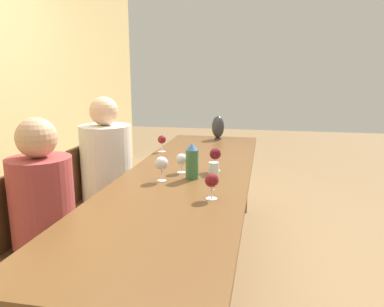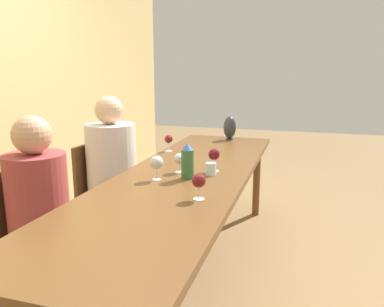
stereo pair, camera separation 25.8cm
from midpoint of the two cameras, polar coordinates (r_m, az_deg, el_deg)
name	(u,v)px [view 1 (the left image)]	position (r m, az deg, el deg)	size (l,w,h in m)	color
ground_plane	(188,280)	(2.76, -3.52, -18.70)	(14.00, 14.00, 0.00)	olive
dining_table	(187,184)	(2.47, -3.73, -4.69)	(2.93, 0.81, 0.77)	brown
water_bottle	(192,162)	(2.32, -3.19, -1.28)	(0.08, 0.08, 0.22)	#336638
water_tumbler	(214,168)	(2.42, 0.29, -2.32)	(0.07, 0.07, 0.08)	silver
vase	(218,127)	(3.67, 1.97, 4.02)	(0.12, 0.12, 0.23)	#2D2D33
wine_glass_0	(162,164)	(2.28, -7.91, -1.57)	(0.08, 0.08, 0.15)	silver
wine_glass_1	(162,140)	(3.12, -7.00, 2.03)	(0.07, 0.07, 0.14)	silver
wine_glass_2	(215,155)	(2.50, 0.62, -0.20)	(0.08, 0.08, 0.15)	silver
wine_glass_3	(182,160)	(2.46, -4.60, -0.97)	(0.08, 0.08, 0.13)	silver
wine_glass_4	(212,181)	(1.95, -0.77, -4.25)	(0.07, 0.07, 0.14)	silver
chair_near	(36,244)	(2.35, -25.76, -12.37)	(0.44, 0.44, 0.88)	brown
chair_far	(100,196)	(3.01, -16.23, -6.22)	(0.44, 0.44, 0.88)	brown
person_near	(46,219)	(2.24, -24.50, -9.09)	(0.34, 0.34, 1.20)	#2D2D38
person_far	(109,175)	(2.92, -15.03, -3.16)	(0.38, 0.38, 1.25)	#2D2D38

